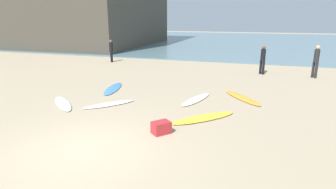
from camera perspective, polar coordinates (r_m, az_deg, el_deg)
ground_plane at (r=7.45m, az=-17.26°, el=-11.03°), size 120.00×120.00×0.00m
ocean_water at (r=40.74m, az=12.39°, el=11.01°), size 120.00×40.00×0.08m
surfboard_0 at (r=9.21m, az=7.49°, el=-4.85°), size 2.13×2.15×0.08m
surfboard_1 at (r=11.78m, az=15.32°, el=-0.65°), size 1.85×2.20×0.08m
surfboard_2 at (r=11.21m, az=5.89°, el=-1.01°), size 1.07×2.28×0.07m
surfboard_3 at (r=13.12m, az=-11.46°, el=1.24°), size 1.09×2.41×0.06m
surfboard_4 at (r=10.79m, az=-12.22°, el=-1.98°), size 1.71×1.87×0.07m
surfboard_5 at (r=11.39m, az=-21.21°, el=-1.75°), size 1.95×1.83×0.08m
beachgoer_near at (r=17.19m, az=28.69°, el=6.43°), size 0.39×0.39×1.82m
beachgoer_mid at (r=17.07m, az=19.30°, el=7.20°), size 0.40×0.40×1.71m
beachgoer_far at (r=21.13m, az=-11.85°, el=9.17°), size 0.35×0.35×1.66m
beach_cooler at (r=7.99m, az=-1.46°, el=-6.96°), size 0.62×0.63×0.36m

